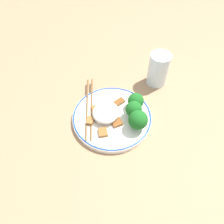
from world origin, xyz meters
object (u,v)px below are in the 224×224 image
object	(u,v)px
chopsticks	(89,107)
drinking_glass	(158,69)
plate	(112,117)
broccoli_back_center	(134,109)
broccoli_back_right	(136,101)
broccoli_back_left	(137,121)

from	to	relation	value
chopsticks	drinking_glass	xyz separation A→B (m)	(-0.14, -0.23, 0.04)
plate	broccoli_back_center	xyz separation A→B (m)	(-0.06, -0.03, 0.04)
plate	chopsticks	xyz separation A→B (m)	(0.08, 0.01, 0.01)
broccoli_back_right	chopsticks	distance (m)	0.15
broccoli_back_center	chopsticks	xyz separation A→B (m)	(0.14, 0.04, -0.03)
broccoli_back_left	drinking_glass	bearing A→B (deg)	-82.85
broccoli_back_left	broccoli_back_center	world-z (taller)	broccoli_back_left
broccoli_back_right	drinking_glass	distance (m)	0.16
broccoli_back_center	chopsticks	bearing A→B (deg)	15.26
plate	chopsticks	bearing A→B (deg)	4.89
broccoli_back_left	broccoli_back_right	distance (m)	0.08
broccoli_back_center	chopsticks	distance (m)	0.15
plate	broccoli_back_left	distance (m)	0.10
drinking_glass	broccoli_back_right	bearing A→B (deg)	86.49
chopsticks	broccoli_back_center	bearing A→B (deg)	-164.74
broccoli_back_right	drinking_glass	xyz separation A→B (m)	(-0.01, -0.16, 0.01)
broccoli_back_left	broccoli_back_right	xyz separation A→B (m)	(0.04, -0.07, -0.01)
broccoli_back_left	broccoli_back_center	distance (m)	0.05
chopsticks	broccoli_back_right	bearing A→B (deg)	-149.95
chopsticks	drinking_glass	size ratio (longest dim) A/B	1.88
broccoli_back_left	chopsticks	bearing A→B (deg)	0.73
broccoli_back_center	broccoli_back_right	size ratio (longest dim) A/B	1.09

